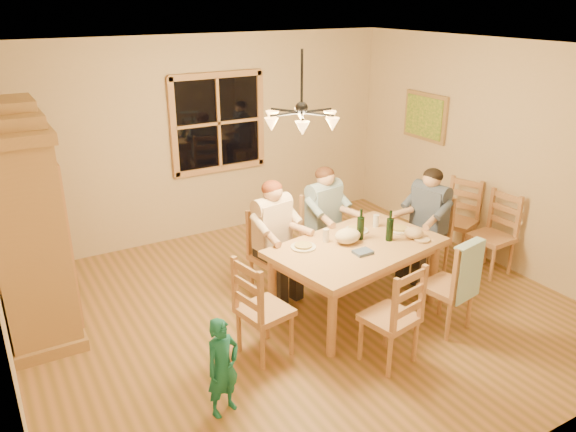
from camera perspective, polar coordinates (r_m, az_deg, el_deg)
floor at (r=6.09m, az=1.21°, el=-9.57°), size 5.50×5.50×0.00m
ceiling at (r=5.24m, az=1.44°, el=16.63°), size 5.50×5.00×0.02m
wall_back at (r=7.68m, az=-8.52°, el=7.76°), size 5.50×0.02×2.70m
wall_right at (r=7.28m, az=20.25°, el=5.90°), size 0.02×5.00×2.70m
window at (r=7.68m, az=-7.11°, el=9.36°), size 1.30×0.06×1.30m
painting at (r=7.99m, az=13.75°, el=9.76°), size 0.06×0.78×0.64m
chandelier at (r=5.32m, az=1.38°, el=9.94°), size 0.77×0.68×0.71m
armoire at (r=5.92m, az=-25.10°, el=-1.30°), size 0.66×1.40×2.30m
dining_table at (r=5.85m, az=6.95°, el=-3.80°), size 1.91×1.37×0.76m
chair_far_left at (r=6.28m, az=-1.47°, el=-5.42°), size 0.51×0.49×0.99m
chair_far_right at (r=6.74m, az=3.65°, el=-3.47°), size 0.51×0.49×0.99m
chair_near_left at (r=5.27m, az=10.18°, el=-11.52°), size 0.51×0.49×0.99m
chair_near_right at (r=5.89m, az=15.69°, el=-8.24°), size 0.51×0.49×0.99m
chair_end_left at (r=5.30m, az=-2.36°, el=-10.97°), size 0.49×0.51×0.99m
chair_end_right at (r=6.87m, az=13.73°, el=-3.58°), size 0.49×0.51×0.99m
adult_woman at (r=6.05m, az=-1.52°, el=-0.88°), size 0.45×0.48×0.87m
adult_plaid_man at (r=6.53m, az=3.76°, el=0.81°), size 0.45×0.48×0.87m
adult_slate_man at (r=6.67m, az=14.14°, el=0.61°), size 0.48×0.45×0.87m
towel at (r=5.62m, az=17.68°, el=-5.39°), size 0.39×0.17×0.58m
wine_bottle_a at (r=5.89m, az=7.39°, el=-0.83°), size 0.08×0.08×0.33m
wine_bottle_b at (r=5.90m, az=10.32°, el=-0.97°), size 0.08×0.08×0.33m
plate_woman at (r=5.69m, az=1.56°, el=-3.18°), size 0.26×0.26×0.02m
plate_plaid at (r=6.13m, az=6.95°, el=-1.46°), size 0.26×0.26×0.02m
plate_slate at (r=6.22m, az=11.20°, el=-1.36°), size 0.26×0.26×0.02m
wine_glass_a at (r=5.82m, az=3.88°, el=-1.98°), size 0.06×0.06×0.14m
wine_glass_b at (r=6.25m, az=8.92°, el=-0.49°), size 0.06×0.06×0.14m
cap at (r=6.05m, az=12.66°, el=-1.68°), size 0.20×0.20×0.11m
napkin at (r=5.62m, az=7.61°, el=-3.65°), size 0.20×0.17×0.03m
cloth_bundle at (r=5.81m, az=6.08°, el=-2.02°), size 0.28×0.22×0.15m
child at (r=4.59m, az=-6.65°, el=-14.99°), size 0.35×0.28×0.85m
chair_spare_front at (r=7.18m, az=19.81°, el=-3.17°), size 0.45×0.47×0.99m
chair_spare_back at (r=7.51m, az=16.64°, el=-1.68°), size 0.55×0.56×0.99m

